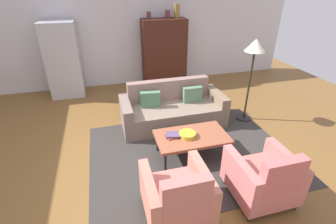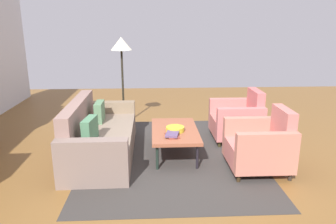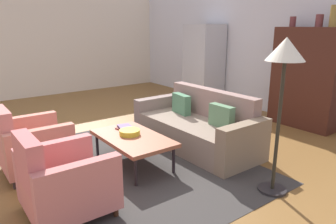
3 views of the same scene
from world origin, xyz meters
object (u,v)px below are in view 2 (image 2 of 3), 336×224
armchair_left (262,146)px  armchair_right (239,121)px  coffee_table (175,132)px  fruit_bowl (175,129)px  book_stack (172,135)px  floor_lamp (122,52)px  couch (97,138)px

armchair_left → armchair_right: 1.20m
coffee_table → fruit_bowl: (-0.08, 0.00, 0.07)m
fruit_bowl → book_stack: (-0.22, 0.06, -0.01)m
armchair_left → floor_lamp: size_ratio=0.51×
coffee_table → floor_lamp: floor_lamp is taller
couch → book_stack: 1.18m
armchair_right → coffee_table: bearing=117.0°
couch → armchair_left: 2.43m
book_stack → armchair_right: bearing=-53.6°
armchair_left → floor_lamp: floor_lamp is taller
couch → book_stack: bearing=74.7°
couch → armchair_right: 2.43m
coffee_table → armchair_right: armchair_right is taller
armchair_right → book_stack: (-0.90, 1.22, 0.09)m
armchair_left → armchair_right: size_ratio=1.00×
floor_lamp → book_stack: bearing=-155.4°
armchair_left → armchair_right: bearing=-0.3°
book_stack → floor_lamp: size_ratio=0.17×
armchair_right → floor_lamp: floor_lamp is taller
fruit_bowl → floor_lamp: floor_lamp is taller
couch → armchair_right: (0.60, -2.35, 0.06)m
coffee_table → armchair_right: (0.60, -1.17, -0.03)m
floor_lamp → coffee_table: bearing=-149.8°
couch → coffee_table: bearing=89.6°
couch → coffee_table: size_ratio=1.76×
armchair_right → floor_lamp: size_ratio=0.51×
armchair_left → couch: bearing=75.4°
floor_lamp → armchair_left: bearing=-136.2°
book_stack → armchair_left: bearing=-103.7°
armchair_right → fruit_bowl: 1.35m
couch → armchair_left: bearing=75.3°
floor_lamp → couch: bearing=170.0°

